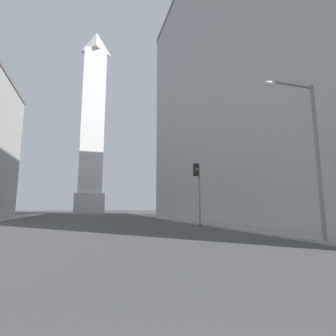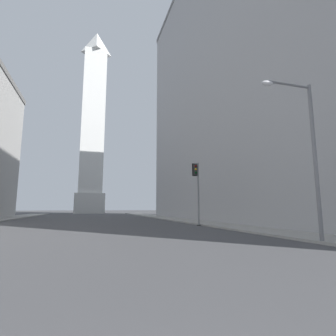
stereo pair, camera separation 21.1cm
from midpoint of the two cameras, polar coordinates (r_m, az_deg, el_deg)
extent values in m
cube|color=gray|center=(34.54, 6.42, -11.44)|extent=(5.00, 104.18, 0.15)
cube|color=#9E9EA0|center=(43.46, 20.23, 18.43)|extent=(19.18, 54.37, 42.38)
cube|color=silver|center=(87.30, -16.85, -7.43)|extent=(9.04, 9.04, 6.24)
cube|color=silver|center=(91.86, -16.10, 9.82)|extent=(7.23, 7.23, 48.30)
pyramid|color=silver|center=(104.11, -15.38, 24.68)|extent=(7.23, 7.23, 7.95)
cylinder|color=slate|center=(27.11, 6.62, -5.60)|extent=(0.18, 0.18, 6.40)
cylinder|color=#262626|center=(27.13, 6.74, -12.26)|extent=(0.40, 0.40, 0.10)
cube|color=black|center=(27.25, 5.97, -0.34)|extent=(0.38, 0.38, 1.10)
cube|color=black|center=(27.42, 5.87, -0.39)|extent=(0.58, 0.10, 1.32)
sphere|color=#410907|center=(27.12, 6.07, 0.43)|extent=(0.22, 0.22, 0.22)
sphere|color=yellow|center=(27.07, 6.08, -0.28)|extent=(0.22, 0.22, 0.22)
sphere|color=#073410|center=(27.02, 6.10, -0.99)|extent=(0.22, 0.22, 0.22)
cylinder|color=slate|center=(15.65, 29.53, 1.32)|extent=(0.20, 0.20, 8.37)
cylinder|color=slate|center=(15.89, 24.93, 16.10)|extent=(2.67, 0.12, 0.12)
sphere|color=slate|center=(16.75, 28.47, 15.04)|extent=(0.20, 0.20, 0.20)
ellipsoid|color=silver|center=(15.04, 20.98, 16.80)|extent=(0.64, 0.36, 0.26)
camera|label=1|loc=(0.11, -90.10, 0.02)|focal=28.00mm
camera|label=2|loc=(0.11, 89.90, -0.02)|focal=28.00mm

